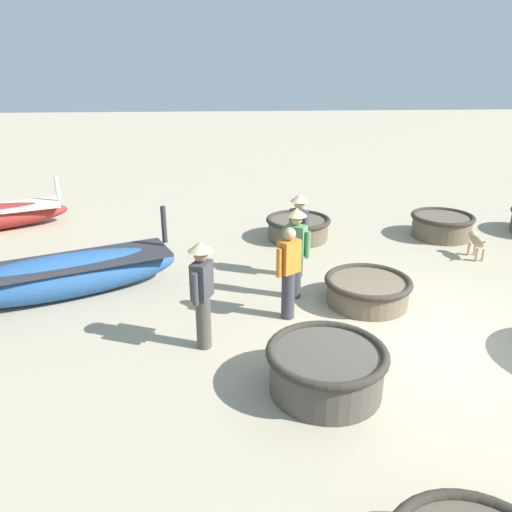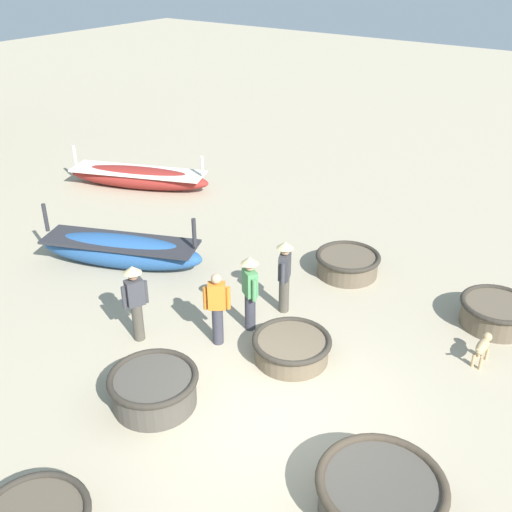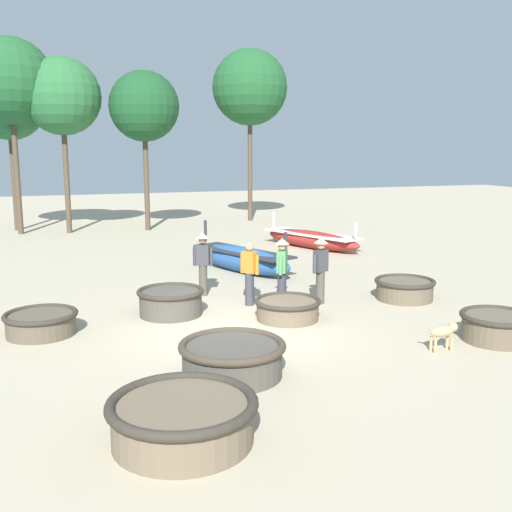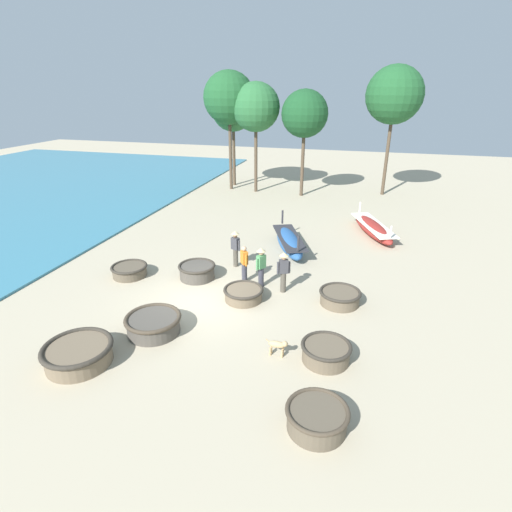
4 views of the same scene
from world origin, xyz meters
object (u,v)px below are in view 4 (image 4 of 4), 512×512
at_px(coracle_far_left, 340,297).
at_px(tree_right_mid, 256,107).
at_px(coracle_weathered, 326,352).
at_px(coracle_tilted, 197,271).
at_px(long_boat_green_hull, 289,242).
at_px(tree_tall_back, 305,114).
at_px(coracle_front_right, 243,293).
at_px(fisherman_by_coracle, 235,246).
at_px(fisherman_hauling, 244,263).
at_px(tree_left_mid, 233,110).
at_px(fisherman_standing_left, 261,265).
at_px(long_boat_blue_hull, 373,228).
at_px(tree_rightmost, 395,95).
at_px(coracle_upturned, 129,270).
at_px(coracle_nearest, 317,418).
at_px(coracle_front_left, 78,353).
at_px(tree_leftmost, 229,98).
at_px(dog, 278,345).
at_px(fisherman_crouching, 284,270).
at_px(coracle_beside_post, 153,323).

xyz_separation_m(coracle_far_left, tree_right_mid, (-7.63, 15.66, 5.77)).
bearing_deg(coracle_weathered, coracle_tilted, 145.15).
height_order(long_boat_green_hull, tree_right_mid, tree_right_mid).
bearing_deg(tree_tall_back, coracle_front_right, -88.04).
bearing_deg(tree_tall_back, fisherman_by_coracle, -93.00).
height_order(fisherman_hauling, tree_left_mid, tree_left_mid).
xyz_separation_m(long_boat_green_hull, fisherman_standing_left, (-0.32, -4.14, 0.54)).
relative_size(coracle_weathered, long_boat_blue_hull, 0.31).
relative_size(fisherman_standing_left, tree_rightmost, 0.19).
bearing_deg(fisherman_by_coracle, tree_left_mid, 108.71).
bearing_deg(tree_tall_back, fisherman_hauling, -89.47).
bearing_deg(tree_right_mid, tree_rightmost, 10.18).
height_order(coracle_far_left, coracle_upturned, coracle_far_left).
bearing_deg(coracle_nearest, long_boat_green_hull, 104.63).
bearing_deg(fisherman_hauling, coracle_front_left, -115.93).
relative_size(coracle_front_left, tree_left_mid, 0.27).
relative_size(fisherman_standing_left, tree_tall_back, 0.23).
distance_m(coracle_front_right, long_boat_blue_hull, 9.94).
distance_m(tree_left_mid, tree_tall_back, 6.15).
bearing_deg(coracle_far_left, fisherman_standing_left, 170.09).
bearing_deg(coracle_front_right, long_boat_green_hull, 82.80).
bearing_deg(coracle_far_left, coracle_front_right, -169.07).
distance_m(long_boat_blue_hull, fisherman_by_coracle, 8.39).
relative_size(fisherman_standing_left, tree_leftmost, 0.20).
bearing_deg(dog, fisherman_crouching, 99.95).
bearing_deg(coracle_weathered, coracle_front_right, 140.43).
distance_m(coracle_nearest, coracle_far_left, 6.12).
bearing_deg(fisherman_by_coracle, tree_tall_back, 87.00).
distance_m(coracle_weathered, dog, 1.42).
height_order(dog, tree_leftmost, tree_leftmost).
relative_size(coracle_upturned, fisherman_standing_left, 0.91).
distance_m(coracle_beside_post, tree_left_mid, 21.99).
bearing_deg(long_boat_green_hull, dog, -80.94).
xyz_separation_m(coracle_far_left, coracle_weathered, (-0.11, -3.50, 0.02)).
height_order(tree_left_mid, tree_tall_back, tree_left_mid).
bearing_deg(coracle_front_left, long_boat_blue_hull, 59.30).
distance_m(long_boat_green_hull, tree_leftmost, 14.59).
distance_m(fisherman_crouching, tree_rightmost, 18.41).
xyz_separation_m(coracle_beside_post, fisherman_crouching, (3.50, 3.90, 0.63)).
xyz_separation_m(coracle_tilted, coracle_front_left, (-1.07, -6.14, 0.00)).
relative_size(coracle_tilted, tree_leftmost, 0.18).
xyz_separation_m(coracle_beside_post, coracle_front_right, (2.19, 2.86, -0.07)).
height_order(coracle_nearest, coracle_far_left, coracle_nearest).
bearing_deg(tree_right_mid, coracle_weathered, -68.58).
bearing_deg(tree_rightmost, coracle_weathered, -94.98).
height_order(fisherman_crouching, dog, fisherman_crouching).
distance_m(coracle_beside_post, fisherman_hauling, 4.71).
xyz_separation_m(tree_right_mid, tree_rightmost, (9.33, 1.68, 0.82)).
height_order(coracle_front_left, fisherman_standing_left, fisherman_standing_left).
relative_size(coracle_far_left, coracle_front_left, 0.76).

